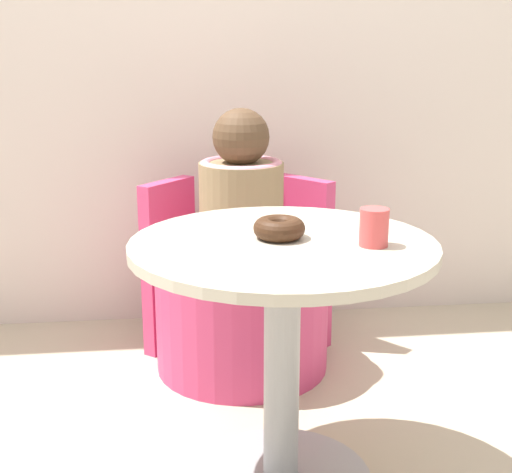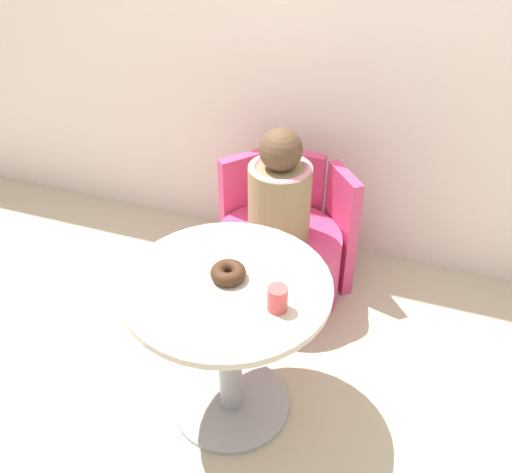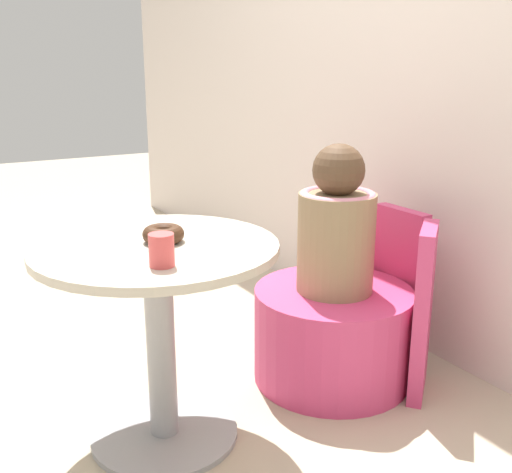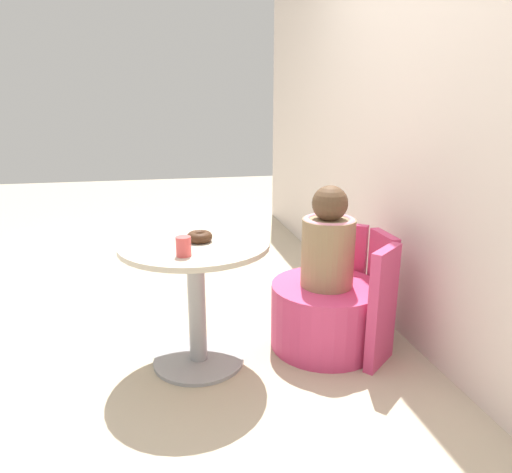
{
  "view_description": "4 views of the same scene",
  "coord_description": "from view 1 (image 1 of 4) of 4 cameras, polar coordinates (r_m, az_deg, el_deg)",
  "views": [
    {
      "loc": [
        -0.2,
        -1.56,
        1.06
      ],
      "look_at": [
        0.01,
        0.24,
        0.56
      ],
      "focal_mm": 50.0,
      "sensor_mm": 36.0,
      "label": 1
    },
    {
      "loc": [
        0.63,
        -1.41,
        1.91
      ],
      "look_at": [
        0.05,
        0.25,
        0.62
      ],
      "focal_mm": 42.0,
      "sensor_mm": 36.0,
      "label": 2
    },
    {
      "loc": [
        1.58,
        -0.62,
        1.11
      ],
      "look_at": [
        -0.02,
        0.33,
        0.58
      ],
      "focal_mm": 42.0,
      "sensor_mm": 36.0,
      "label": 3
    },
    {
      "loc": [
        2.09,
        -0.18,
        1.23
      ],
      "look_at": [
        0.05,
        0.26,
        0.64
      ],
      "focal_mm": 32.0,
      "sensor_mm": 36.0,
      "label": 4
    }
  ],
  "objects": [
    {
      "name": "back_wall",
      "position": [
        2.7,
        -2.62,
        18.36
      ],
      "size": [
        6.0,
        0.06,
        2.4
      ],
      "color": "silver",
      "rests_on": "ground_plane"
    },
    {
      "name": "tub_chair",
      "position": [
        2.38,
        -1.13,
        -6.51
      ],
      "size": [
        0.57,
        0.57,
        0.34
      ],
      "color": "#D13D70",
      "rests_on": "ground_plane"
    },
    {
      "name": "round_table",
      "position": [
        1.67,
        2.11,
        -6.51
      ],
      "size": [
        0.7,
        0.7,
        0.62
      ],
      "color": "#99999E",
      "rests_on": "ground_plane"
    },
    {
      "name": "donut",
      "position": [
        1.62,
        1.87,
        0.67
      ],
      "size": [
        0.12,
        0.12,
        0.05
      ],
      "color": "#3D2314",
      "rests_on": "round_table"
    },
    {
      "name": "booth_backrest",
      "position": [
        2.56,
        -1.65,
        -1.87
      ],
      "size": [
        0.67,
        0.24,
        0.6
      ],
      "color": "#D13D70",
      "rests_on": "ground_plane"
    },
    {
      "name": "child_figure",
      "position": [
        2.26,
        -1.18,
        2.98
      ],
      "size": [
        0.27,
        0.27,
        0.52
      ],
      "color": "#937A56",
      "rests_on": "tub_chair"
    },
    {
      "name": "cup",
      "position": [
        1.58,
        9.42,
        0.73
      ],
      "size": [
        0.06,
        0.06,
        0.08
      ],
      "color": "#DB4C4C",
      "rests_on": "round_table"
    }
  ]
}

